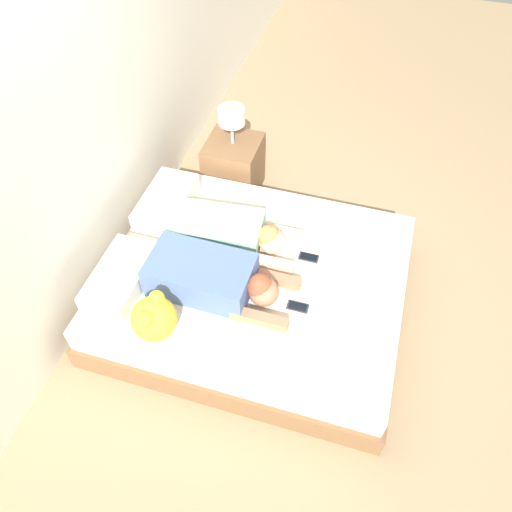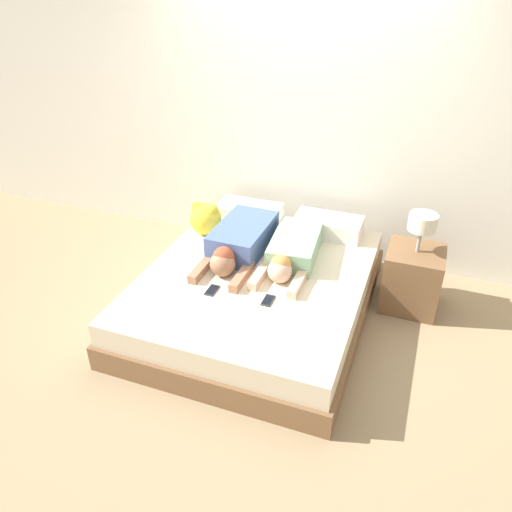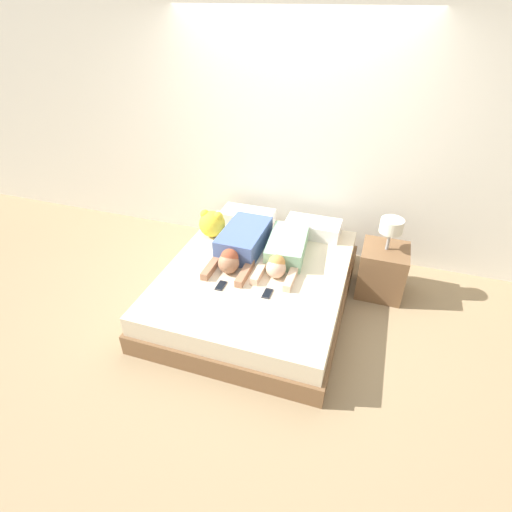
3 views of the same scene
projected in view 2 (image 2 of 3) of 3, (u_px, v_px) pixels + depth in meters
ground_plane at (256, 312)px, 4.10m from camera, size 12.00×12.00×0.00m
wall_back at (303, 117)px, 4.37m from camera, size 12.00×0.06×2.60m
bed at (256, 293)px, 4.00m from camera, size 1.73×2.07×0.39m
pillow_head_left at (249, 213)px, 4.63m from camera, size 0.58×0.31×0.15m
pillow_head_right at (328, 226)px, 4.40m from camera, size 0.58×0.31×0.15m
person_left at (239, 242)px, 4.08m from camera, size 0.40×0.98×0.23m
person_right at (292, 252)px, 3.99m from camera, size 0.42×0.94×0.21m
cell_phone_left at (212, 290)px, 3.68m from camera, size 0.07×0.14×0.01m
cell_phone_right at (268, 300)px, 3.57m from camera, size 0.07×0.14×0.01m
plush_toy at (205, 218)px, 4.37m from camera, size 0.28×0.28×0.29m
nightstand at (412, 275)px, 4.05m from camera, size 0.45×0.45×0.84m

